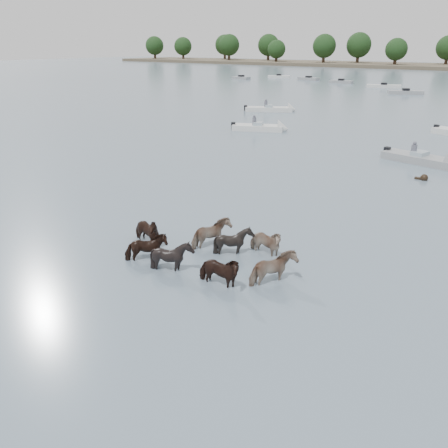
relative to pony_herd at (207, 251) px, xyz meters
The scene contains 8 objects.
ground 1.00m from the pony_herd, 150.20° to the left, with size 400.00×400.00×0.00m, color slate.
shoreline 166.28m from the pony_herd, 115.20° to the left, with size 160.00×30.00×1.00m, color #4C4233.
pony_herd is the anchor object (origin of this frame).
swimming_pony 15.88m from the pony_herd, 77.31° to the left, with size 0.72×0.44×0.44m.
motorboat_a 26.77m from the pony_herd, 116.40° to the left, with size 5.14×3.43×1.92m.
motorboat_b 19.70m from the pony_herd, 81.52° to the left, with size 5.32×2.68×1.92m.
motorboat_f 39.44m from the pony_herd, 116.28° to the left, with size 5.73×4.27×1.92m.
treeline 164.61m from the pony_herd, 114.11° to the left, with size 148.35×21.15×11.72m.
Camera 1 is at (9.96, -12.19, 7.22)m, focal length 37.29 mm.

